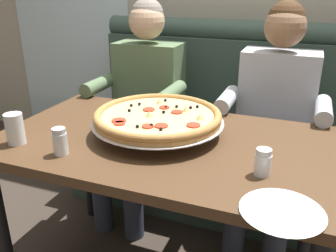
% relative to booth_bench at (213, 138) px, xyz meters
% --- Properties ---
extents(booth_bench, '(1.70, 0.78, 1.13)m').
position_rel_booth_bench_xyz_m(booth_bench, '(0.00, 0.00, 0.00)').
color(booth_bench, '#384C42').
rests_on(booth_bench, ground_plane).
extents(dining_table, '(1.38, 0.81, 0.75)m').
position_rel_booth_bench_xyz_m(dining_table, '(0.00, -0.87, 0.26)').
color(dining_table, '#4C331E').
rests_on(dining_table, ground_plane).
extents(diner_left, '(0.54, 0.64, 1.27)m').
position_rel_booth_bench_xyz_m(diner_left, '(-0.38, -0.27, 0.31)').
color(diner_left, '#2D3342').
rests_on(diner_left, ground_plane).
extents(diner_right, '(0.54, 0.64, 1.27)m').
position_rel_booth_bench_xyz_m(diner_right, '(0.38, -0.27, 0.31)').
color(diner_right, '#2D3342').
rests_on(diner_right, ground_plane).
extents(pizza, '(0.56, 0.56, 0.11)m').
position_rel_booth_bench_xyz_m(pizza, '(-0.04, -0.83, 0.43)').
color(pizza, silver).
rests_on(pizza, dining_table).
extents(shaker_oregano, '(0.05, 0.05, 0.11)m').
position_rel_booth_bench_xyz_m(shaker_oregano, '(-0.30, -1.15, 0.40)').
color(shaker_oregano, white).
rests_on(shaker_oregano, dining_table).
extents(shaker_pepper_flakes, '(0.06, 0.06, 0.10)m').
position_rel_booth_bench_xyz_m(shaker_pepper_flakes, '(0.42, -1.03, 0.40)').
color(shaker_pepper_flakes, white).
rests_on(shaker_pepper_flakes, dining_table).
extents(plate_near_left, '(0.24, 0.24, 0.02)m').
position_rel_booth_bench_xyz_m(plate_near_left, '(0.50, -1.23, 0.37)').
color(plate_near_left, white).
rests_on(plate_near_left, dining_table).
extents(drinking_glass, '(0.07, 0.07, 0.13)m').
position_rel_booth_bench_xyz_m(drinking_glass, '(-0.53, -1.13, 0.41)').
color(drinking_glass, silver).
rests_on(drinking_glass, dining_table).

